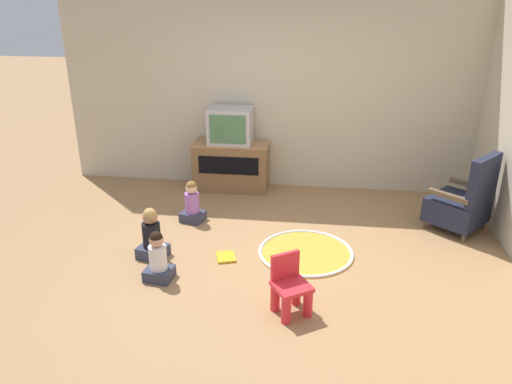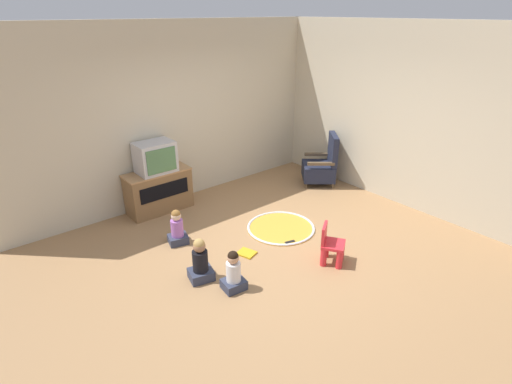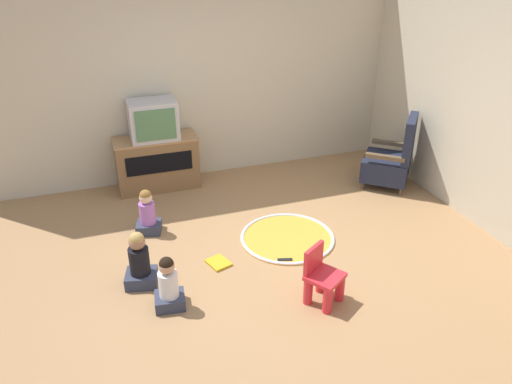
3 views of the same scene
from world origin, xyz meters
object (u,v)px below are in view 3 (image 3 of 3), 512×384
object	(u,v)px
television	(153,120)
child_watching_center	(148,214)
black_armchair	(391,160)
child_watching_right	(140,262)
child_watching_left	(169,286)
remote_control	(285,260)
book	(218,263)
yellow_kid_chair	(322,280)
tv_cabinet	(157,162)

from	to	relation	value
television	child_watching_center	size ratio (longest dim) A/B	1.13
black_armchair	child_watching_right	xyz separation A→B (m)	(-3.34, -1.07, -0.11)
child_watching_left	remote_control	bearing A→B (deg)	21.09
television	book	world-z (taller)	television
child_watching_center	child_watching_left	bearing A→B (deg)	-75.30
remote_control	book	bearing A→B (deg)	1.35
child_watching_center	television	bearing A→B (deg)	89.93
child_watching_left	television	bearing A→B (deg)	89.99
television	remote_control	distance (m)	2.45
child_watching_center	book	size ratio (longest dim) A/B	1.85
yellow_kid_chair	book	bearing A→B (deg)	97.96
yellow_kid_chair	child_watching_center	xyz separation A→B (m)	(-1.29, 1.67, 0.01)
child_watching_center	book	xyz separation A→B (m)	(0.56, -0.84, -0.21)
yellow_kid_chair	book	world-z (taller)	yellow_kid_chair
yellow_kid_chair	child_watching_right	xyz separation A→B (m)	(-1.49, 0.76, 0.02)
child_watching_left	book	xyz separation A→B (m)	(0.57, 0.48, -0.21)
child_watching_right	remote_control	distance (m)	1.43
book	remote_control	world-z (taller)	book
black_armchair	child_watching_right	bearing A→B (deg)	-32.24
tv_cabinet	child_watching_left	distance (m)	2.42
child_watching_right	remote_control	size ratio (longest dim) A/B	3.58
black_armchair	yellow_kid_chair	world-z (taller)	black_armchair
yellow_kid_chair	remote_control	size ratio (longest dim) A/B	3.38
television	black_armchair	distance (m)	3.05
child_watching_center	remote_control	distance (m)	1.59
yellow_kid_chair	child_watching_left	distance (m)	1.34
child_watching_left	child_watching_center	distance (m)	1.31
yellow_kid_chair	child_watching_right	distance (m)	1.67
tv_cabinet	child_watching_center	distance (m)	1.13
remote_control	black_armchair	bearing A→B (deg)	-132.76
remote_control	television	bearing A→B (deg)	-49.97
tv_cabinet	yellow_kid_chair	distance (m)	2.94
yellow_kid_chair	child_watching_center	bearing A→B (deg)	94.61
child_watching_right	book	xyz separation A→B (m)	(0.76, 0.07, -0.23)
tv_cabinet	book	world-z (taller)	tv_cabinet
black_armchair	yellow_kid_chair	xyz separation A→B (m)	(-1.85, -1.83, -0.13)
yellow_kid_chair	television	bearing A→B (deg)	77.02
tv_cabinet	child_watching_center	size ratio (longest dim) A/B	2.01
black_armchair	child_watching_left	world-z (taller)	black_armchair
child_watching_left	child_watching_center	world-z (taller)	child_watching_center
remote_control	child_watching_center	bearing A→B (deg)	-23.63
television	remote_control	bearing A→B (deg)	-66.12
child_watching_center	child_watching_right	size ratio (longest dim) A/B	0.92
television	yellow_kid_chair	distance (m)	3.01
black_armchair	television	bearing A→B (deg)	-67.81
black_armchair	child_watching_left	size ratio (longest dim) A/B	1.85
tv_cabinet	television	distance (m)	0.57
book	child_watching_center	bearing A→B (deg)	15.74
black_armchair	child_watching_center	xyz separation A→B (m)	(-3.14, -0.16, -0.13)
black_armchair	child_watching_right	world-z (taller)	black_armchair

